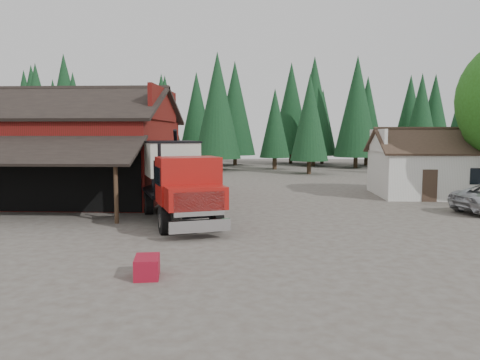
{
  "coord_description": "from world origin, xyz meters",
  "views": [
    {
      "loc": [
        1.29,
        -19.18,
        4.17
      ],
      "look_at": [
        0.05,
        4.86,
        1.8
      ],
      "focal_mm": 35.0,
      "sensor_mm": 36.0,
      "label": 1
    }
  ],
  "objects": [
    {
      "name": "near_pine_d",
      "position": [
        -4.0,
        34.0,
        7.39
      ],
      "size": [
        5.28,
        5.28,
        13.4
      ],
      "color": "#382619",
      "rests_on": "ground"
    },
    {
      "name": "farmhouse",
      "position": [
        13.0,
        13.0,
        1.67
      ],
      "size": [
        8.6,
        6.42,
        4.65
      ],
      "color": "silver",
      "rests_on": "ground"
    },
    {
      "name": "red_barn",
      "position": [
        -11.0,
        9.9,
        2.69
      ],
      "size": [
        12.8,
        13.63,
        7.18
      ],
      "color": "maroon",
      "rests_on": "ground"
    },
    {
      "name": "feed_truck",
      "position": [
        -2.97,
        3.27,
        2.07
      ],
      "size": [
        5.98,
        10.08,
        4.43
      ],
      "rotation": [
        0.0,
        0.0,
        0.37
      ],
      "color": "black",
      "rests_on": "ground"
    },
    {
      "name": "conifer_backdrop",
      "position": [
        0.0,
        42.0,
        0.0
      ],
      "size": [
        76.0,
        16.0,
        16.0
      ],
      "primitive_type": null,
      "color": "#10321C",
      "rests_on": "ground"
    },
    {
      "name": "near_pine_a",
      "position": [
        -22.0,
        28.0,
        6.39
      ],
      "size": [
        4.4,
        4.4,
        11.4
      ],
      "color": "#382619",
      "rests_on": "ground"
    },
    {
      "name": "equip_box",
      "position": [
        -2.11,
        -6.0,
        0.3
      ],
      "size": [
        0.88,
        1.2,
        0.6
      ],
      "primitive_type": "cube",
      "rotation": [
        0.0,
        0.0,
        0.17
      ],
      "color": "maroon",
      "rests_on": "ground"
    },
    {
      "name": "ground",
      "position": [
        0.0,
        0.0,
        0.0
      ],
      "size": [
        120.0,
        120.0,
        0.0
      ],
      "primitive_type": "plane",
      "color": "#4B433B",
      "rests_on": "ground"
    },
    {
      "name": "near_pine_b",
      "position": [
        6.0,
        30.0,
        5.89
      ],
      "size": [
        3.96,
        3.96,
        10.4
      ],
      "color": "#382619",
      "rests_on": "ground"
    }
  ]
}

